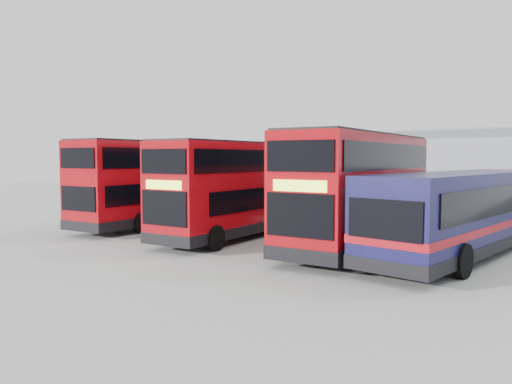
% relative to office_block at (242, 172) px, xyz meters
% --- Properties ---
extents(ground_plane, '(120.00, 120.00, 0.00)m').
position_rel_office_block_xyz_m(ground_plane, '(14.00, -17.99, -2.58)').
color(ground_plane, '#A0A09B').
rests_on(ground_plane, ground).
extents(office_block, '(12.30, 8.32, 5.12)m').
position_rel_office_block_xyz_m(office_block, '(0.00, 0.00, 0.00)').
color(office_block, navy).
rests_on(office_block, ground).
extents(double_decker_left, '(4.03, 11.48, 4.76)m').
position_rel_office_block_xyz_m(double_decker_left, '(6.97, -15.63, -0.21)').
color(double_decker_left, '#A10910').
rests_on(double_decker_left, ground).
extents(double_decker_centre, '(3.72, 11.09, 4.61)m').
position_rel_office_block_xyz_m(double_decker_centre, '(13.18, -15.87, -0.29)').
color(double_decker_centre, '#A10910').
rests_on(double_decker_centre, ground).
extents(double_decker_right, '(3.98, 11.71, 4.86)m').
position_rel_office_block_xyz_m(double_decker_right, '(19.16, -15.04, -0.16)').
color(double_decker_right, '#A10910').
rests_on(double_decker_right, ground).
extents(single_decker_blue, '(3.76, 12.33, 3.29)m').
position_rel_office_block_xyz_m(single_decker_blue, '(23.16, -14.52, -0.94)').
color(single_decker_blue, '#0E133F').
rests_on(single_decker_blue, ground).
extents(panel_van, '(2.27, 4.64, 1.96)m').
position_rel_office_block_xyz_m(panel_van, '(-4.18, -6.33, -1.48)').
color(panel_van, silver).
rests_on(panel_van, ground).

